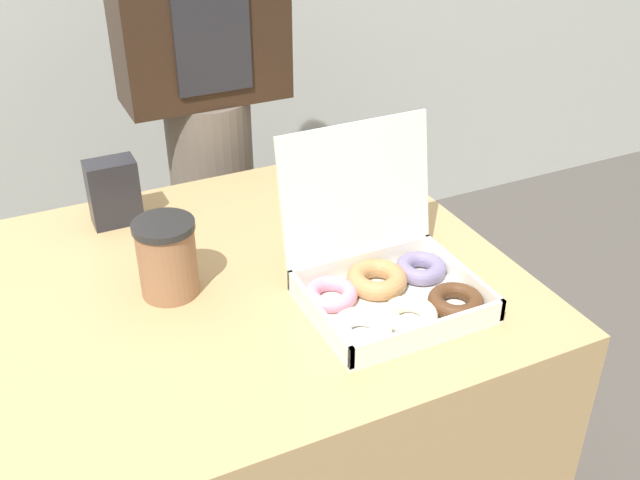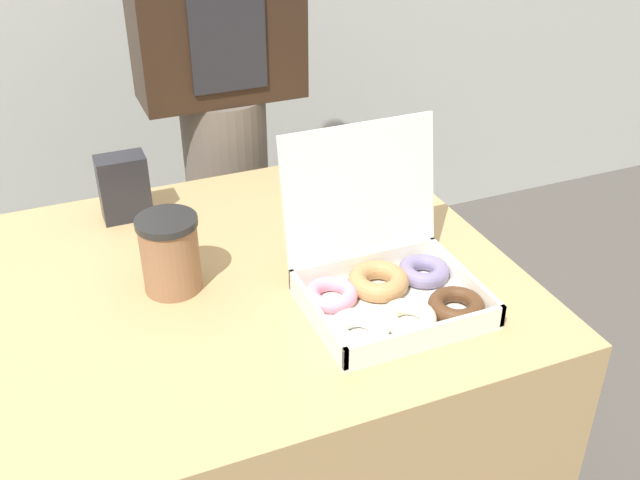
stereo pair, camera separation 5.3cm
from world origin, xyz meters
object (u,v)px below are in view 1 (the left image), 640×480
object	(u,v)px
donut_box	(386,282)
napkin_holder	(114,192)
coffee_cup	(167,258)
person_customer	(203,66)

from	to	relation	value
donut_box	napkin_holder	world-z (taller)	donut_box
coffee_cup	person_customer	xyz separation A→B (m)	(0.27, 0.60, 0.12)
donut_box	coffee_cup	distance (m)	0.37
coffee_cup	napkin_holder	world-z (taller)	coffee_cup
coffee_cup	napkin_holder	xyz separation A→B (m)	(-0.03, 0.28, -0.00)
donut_box	person_customer	xyz separation A→B (m)	(-0.06, 0.78, 0.15)
donut_box	person_customer	distance (m)	0.80
napkin_holder	person_customer	distance (m)	0.45
napkin_holder	person_customer	bearing A→B (deg)	46.49
donut_box	coffee_cup	bearing A→B (deg)	150.25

